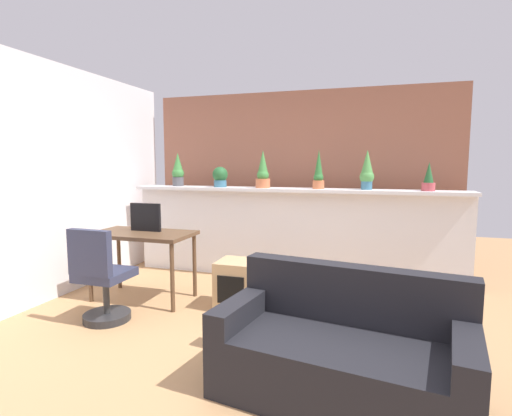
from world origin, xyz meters
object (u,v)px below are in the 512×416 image
at_px(potted_plant_0, 178,171).
at_px(desk, 142,240).
at_px(potted_plant_2, 263,173).
at_px(office_chair, 101,282).
at_px(tv_monitor, 146,217).
at_px(couch, 342,353).
at_px(potted_plant_1, 220,177).
at_px(potted_plant_5, 429,179).
at_px(potted_plant_3, 319,173).
at_px(side_cube_shelf, 237,284).
at_px(potted_plant_4, 367,171).

xyz_separation_m(potted_plant_0, desk, (0.23, -1.25, -0.73)).
relative_size(potted_plant_2, office_chair, 0.53).
xyz_separation_m(tv_monitor, couch, (2.26, -1.29, -0.62)).
bearing_deg(potted_plant_1, potted_plant_0, 176.39).
relative_size(potted_plant_0, potted_plant_1, 1.71).
bearing_deg(office_chair, desk, 90.09).
height_order(potted_plant_0, couch, potted_plant_0).
relative_size(tv_monitor, office_chair, 0.40).
bearing_deg(potted_plant_2, potted_plant_5, 0.46).
height_order(potted_plant_5, couch, potted_plant_5).
xyz_separation_m(potted_plant_2, potted_plant_3, (0.71, 0.02, 0.00)).
height_order(potted_plant_3, potted_plant_5, potted_plant_3).
bearing_deg(potted_plant_0, potted_plant_2, -2.60).
bearing_deg(potted_plant_1, desk, -109.40).
bearing_deg(potted_plant_1, potted_plant_3, 0.12).
height_order(potted_plant_3, couch, potted_plant_3).
bearing_deg(tv_monitor, potted_plant_0, 100.83).
xyz_separation_m(tv_monitor, side_cube_shelf, (1.09, -0.03, -0.66)).
height_order(potted_plant_5, side_cube_shelf, potted_plant_5).
relative_size(potted_plant_4, tv_monitor, 1.31).
xyz_separation_m(potted_plant_2, potted_plant_4, (1.29, 0.06, 0.03)).
relative_size(potted_plant_5, office_chair, 0.36).
xyz_separation_m(potted_plant_4, side_cube_shelf, (-1.23, -1.20, -1.16)).
bearing_deg(potted_plant_4, potted_plant_0, -179.92).
bearing_deg(couch, side_cube_shelf, 133.11).
height_order(office_chair, side_cube_shelf, office_chair).
bearing_deg(couch, potted_plant_0, 135.38).
bearing_deg(couch, potted_plant_4, 88.81).
bearing_deg(potted_plant_5, potted_plant_1, 180.00).
distance_m(potted_plant_0, potted_plant_3, 1.96).
height_order(potted_plant_0, potted_plant_3, potted_plant_3).
xyz_separation_m(potted_plant_3, desk, (-1.74, -1.21, -0.72)).
distance_m(potted_plant_5, side_cube_shelf, 2.48).
bearing_deg(potted_plant_5, potted_plant_4, 176.24).
bearing_deg(desk, potted_plant_0, 100.31).
relative_size(potted_plant_0, potted_plant_4, 0.97).
bearing_deg(potted_plant_0, potted_plant_1, -3.61).
xyz_separation_m(desk, tv_monitor, (-0.00, 0.08, 0.24)).
relative_size(potted_plant_0, potted_plant_5, 1.40).
bearing_deg(potted_plant_4, potted_plant_2, -177.31).
height_order(potted_plant_4, desk, potted_plant_4).
bearing_deg(desk, potted_plant_2, 49.28).
bearing_deg(desk, couch, -28.11).
bearing_deg(potted_plant_1, potted_plant_5, -0.00).
height_order(potted_plant_1, potted_plant_5, potted_plant_5).
relative_size(potted_plant_0, office_chair, 0.51).
bearing_deg(potted_plant_1, couch, -52.74).
distance_m(potted_plant_0, tv_monitor, 1.29).
bearing_deg(potted_plant_0, potted_plant_5, -0.73).
xyz_separation_m(potted_plant_0, tv_monitor, (0.22, -1.17, -0.49)).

